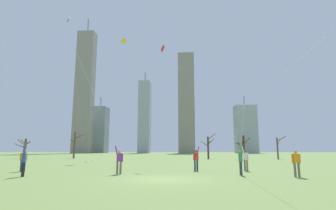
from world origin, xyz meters
The scene contains 20 objects.
ground_plane centered at (0.00, 0.00, 0.00)m, with size 400.00×400.00×0.00m, color olive.
kite_flyer_midfield_right_pink centered at (5.51, 6.70, 3.86)m, with size 15.92×2.77×14.95m.
kite_flyer_foreground_left_green centered at (-4.93, 2.39, 5.05)m, with size 9.08×2.36×20.46m.
kite_flyer_midfield_left_red centered at (4.99, 7.29, 2.82)m, with size 7.52×8.18×13.69m.
kite_flyer_midfield_center_purple centered at (4.76, 0.06, 4.04)m, with size 0.91×10.15×13.15m.
kite_flyer_far_back_white centered at (-8.39, -0.08, 2.16)m, with size 2.02×8.83×12.40m.
bystander_far_off_by_trees centered at (7.94, 1.34, 0.90)m, with size 0.51×0.23×1.62m.
bystander_watching_nearby centered at (-10.91, 4.64, 0.90)m, with size 0.47×0.33×1.62m.
distant_kite_low_near_trees_yellow centered at (-9.32, 28.93, 19.47)m, with size 4.11×4.15×21.51m.
distant_kite_drifting_right_teal centered at (-16.13, 22.50, 20.24)m, with size 5.33×3.19×22.37m.
bare_tree_leftmost centered at (12.37, 34.09, 2.25)m, with size 2.18×2.54×4.22m.
bare_tree_right_of_center centered at (17.92, 32.48, 2.09)m, with size 1.75×1.61×4.00m.
bare_tree_far_right_edge centered at (-29.22, 35.24, 2.12)m, with size 2.27×2.50×3.78m.
bare_tree_center centered at (-19.73, 36.13, 2.75)m, with size 2.51×2.47×5.13m.
bare_tree_left_of_center centered at (6.14, 35.44, 2.25)m, with size 2.79×2.05×4.70m.
skyline_short_annex centered at (-18.75, 128.02, 19.48)m, with size 6.11×9.60×44.67m.
skyline_wide_slab centered at (-51.13, 123.09, 33.41)m, with size 9.15×6.83×75.23m.
skyline_mid_tower_left centered at (-46.58, 138.11, 13.32)m, with size 8.68×10.18×32.70m.
skyline_mid_tower_right centered at (34.46, 124.01, 12.25)m, with size 10.72×8.13×29.67m.
skyline_slender_spire centered at (3.95, 126.53, 27.00)m, with size 8.64×8.51×54.01m.
Camera 1 is at (1.04, -15.30, 1.59)m, focal length 28.41 mm.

